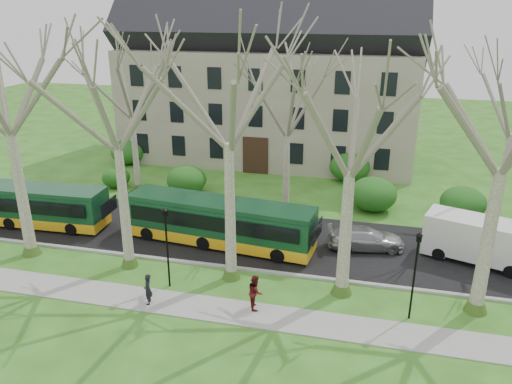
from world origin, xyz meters
TOP-DOWN VIEW (x-y plane):
  - ground at (0.00, 0.00)m, footprint 120.00×120.00m
  - sidewalk at (0.00, -2.50)m, footprint 70.00×2.00m
  - road at (0.00, 5.50)m, footprint 80.00×8.00m
  - curb at (0.00, 1.50)m, footprint 80.00×0.25m
  - building at (-6.00, 24.00)m, footprint 26.50×12.20m
  - tree_row_verge at (0.00, 0.30)m, footprint 49.00×7.00m
  - tree_row_far at (-1.33, 11.00)m, footprint 33.00×7.00m
  - lamp_row at (-0.00, -1.00)m, footprint 36.22×0.22m
  - hedges at (-4.67, 14.00)m, footprint 30.60×8.60m
  - bus_lead at (-18.23, 4.05)m, footprint 11.03×2.71m
  - bus_follow at (-4.90, 4.24)m, footprint 11.72×3.63m
  - sedan at (3.75, 5.66)m, footprint 4.77×2.68m
  - van_a at (9.94, 5.50)m, footprint 6.21×3.88m
  - pedestrian_a at (-6.33, -2.81)m, footprint 0.53×0.66m
  - pedestrian_b at (-1.19, -1.93)m, footprint 0.89×1.01m

SIDE VIEW (x-z plane):
  - ground at x=0.00m, z-range 0.00..0.00m
  - sidewalk at x=0.00m, z-range 0.00..0.06m
  - road at x=0.00m, z-range 0.00..0.06m
  - curb at x=0.00m, z-range 0.00..0.14m
  - sedan at x=3.75m, z-range 0.06..1.37m
  - pedestrian_a at x=-6.33m, z-range 0.06..1.64m
  - pedestrian_b at x=-1.19m, z-range 0.06..1.79m
  - hedges at x=-4.67m, z-range 0.00..2.00m
  - van_a at x=9.94m, z-range 0.06..2.61m
  - bus_lead at x=-18.23m, z-range 0.06..2.80m
  - bus_follow at x=-4.90m, z-range 0.06..2.94m
  - lamp_row at x=0.00m, z-range 0.42..4.72m
  - tree_row_far at x=-1.33m, z-range 0.00..12.00m
  - tree_row_verge at x=0.00m, z-range 0.00..14.00m
  - building at x=-6.00m, z-range 0.07..16.07m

